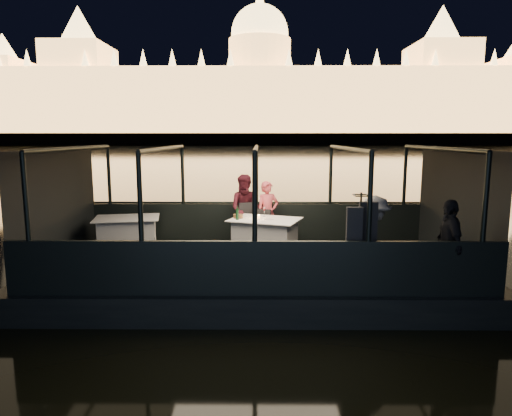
{
  "coord_description": "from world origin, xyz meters",
  "views": [
    {
      "loc": [
        0.08,
        -9.05,
        3.05
      ],
      "look_at": [
        0.0,
        0.4,
        1.55
      ],
      "focal_mm": 32.0,
      "sensor_mm": 36.0,
      "label": 1
    }
  ],
  "objects_px": {
    "chair_port_left": "(248,228)",
    "passenger_dark": "(449,239)",
    "passenger_stripe": "(374,235)",
    "wine_bottle": "(237,213)",
    "dining_table_central": "(265,236)",
    "chair_port_right": "(263,229)",
    "coat_stand": "(360,238)",
    "person_woman_coral": "(268,213)",
    "dining_table_aft": "(128,233)",
    "person_man_maroon": "(246,213)"
  },
  "relations": [
    {
      "from": "dining_table_central",
      "to": "chair_port_right",
      "type": "relative_size",
      "value": 1.68
    },
    {
      "from": "chair_port_left",
      "to": "passenger_dark",
      "type": "xyz_separation_m",
      "value": [
        3.41,
        -2.9,
        0.4
      ]
    },
    {
      "from": "dining_table_central",
      "to": "wine_bottle",
      "type": "relative_size",
      "value": 4.83
    },
    {
      "from": "chair_port_left",
      "to": "passenger_stripe",
      "type": "relative_size",
      "value": 0.65
    },
    {
      "from": "dining_table_central",
      "to": "person_man_maroon",
      "type": "relative_size",
      "value": 0.88
    },
    {
      "from": "person_man_maroon",
      "to": "wine_bottle",
      "type": "bearing_deg",
      "value": -98.14
    },
    {
      "from": "chair_port_right",
      "to": "coat_stand",
      "type": "bearing_deg",
      "value": -39.59
    },
    {
      "from": "person_man_maroon",
      "to": "dining_table_aft",
      "type": "bearing_deg",
      "value": -165.51
    },
    {
      "from": "chair_port_left",
      "to": "person_man_maroon",
      "type": "bearing_deg",
      "value": 74.63
    },
    {
      "from": "dining_table_central",
      "to": "chair_port_right",
      "type": "xyz_separation_m",
      "value": [
        -0.05,
        0.49,
        0.06
      ]
    },
    {
      "from": "dining_table_central",
      "to": "person_woman_coral",
      "type": "relative_size",
      "value": 0.97
    },
    {
      "from": "person_woman_coral",
      "to": "passenger_dark",
      "type": "distance_m",
      "value": 4.34
    },
    {
      "from": "chair_port_left",
      "to": "person_man_maroon",
      "type": "xyz_separation_m",
      "value": [
        -0.05,
        0.32,
        0.3
      ]
    },
    {
      "from": "coat_stand",
      "to": "person_woman_coral",
      "type": "relative_size",
      "value": 1.1
    },
    {
      "from": "chair_port_right",
      "to": "coat_stand",
      "type": "relative_size",
      "value": 0.52
    },
    {
      "from": "person_woman_coral",
      "to": "passenger_dark",
      "type": "xyz_separation_m",
      "value": [
        2.96,
        -3.18,
        0.1
      ]
    },
    {
      "from": "person_woman_coral",
      "to": "chair_port_right",
      "type": "bearing_deg",
      "value": -129.56
    },
    {
      "from": "dining_table_central",
      "to": "dining_table_aft",
      "type": "bearing_deg",
      "value": 174.86
    },
    {
      "from": "dining_table_central",
      "to": "chair_port_left",
      "type": "distance_m",
      "value": 0.71
    },
    {
      "from": "coat_stand",
      "to": "dining_table_aft",
      "type": "bearing_deg",
      "value": 149.65
    },
    {
      "from": "chair_port_right",
      "to": "passenger_stripe",
      "type": "distance_m",
      "value": 3.14
    },
    {
      "from": "coat_stand",
      "to": "passenger_stripe",
      "type": "xyz_separation_m",
      "value": [
        0.36,
        0.47,
        -0.05
      ]
    },
    {
      "from": "coat_stand",
      "to": "person_woman_coral",
      "type": "bearing_deg",
      "value": 113.76
    },
    {
      "from": "chair_port_right",
      "to": "coat_stand",
      "type": "xyz_separation_m",
      "value": [
        1.57,
        -2.91,
        0.45
      ]
    },
    {
      "from": "person_man_maroon",
      "to": "passenger_stripe",
      "type": "relative_size",
      "value": 1.08
    },
    {
      "from": "dining_table_central",
      "to": "wine_bottle",
      "type": "bearing_deg",
      "value": -172.03
    },
    {
      "from": "dining_table_aft",
      "to": "coat_stand",
      "type": "xyz_separation_m",
      "value": [
        4.61,
        -2.7,
        0.51
      ]
    },
    {
      "from": "dining_table_aft",
      "to": "person_man_maroon",
      "type": "relative_size",
      "value": 0.85
    },
    {
      "from": "coat_stand",
      "to": "wine_bottle",
      "type": "xyz_separation_m",
      "value": [
        -2.12,
        2.34,
        0.02
      ]
    },
    {
      "from": "passenger_dark",
      "to": "person_woman_coral",
      "type": "bearing_deg",
      "value": -135.21
    },
    {
      "from": "dining_table_central",
      "to": "chair_port_left",
      "type": "xyz_separation_m",
      "value": [
        -0.39,
        0.59,
        0.06
      ]
    },
    {
      "from": "passenger_stripe",
      "to": "wine_bottle",
      "type": "height_order",
      "value": "passenger_stripe"
    },
    {
      "from": "chair_port_left",
      "to": "chair_port_right",
      "type": "distance_m",
      "value": 0.35
    },
    {
      "from": "person_man_maroon",
      "to": "dining_table_central",
      "type": "bearing_deg",
      "value": -62.98
    },
    {
      "from": "dining_table_central",
      "to": "coat_stand",
      "type": "bearing_deg",
      "value": -57.87
    },
    {
      "from": "dining_table_aft",
      "to": "chair_port_right",
      "type": "xyz_separation_m",
      "value": [
        3.04,
        0.21,
        0.06
      ]
    },
    {
      "from": "dining_table_central",
      "to": "dining_table_aft",
      "type": "xyz_separation_m",
      "value": [
        -3.09,
        0.28,
        0.0
      ]
    },
    {
      "from": "chair_port_right",
      "to": "coat_stand",
      "type": "height_order",
      "value": "coat_stand"
    },
    {
      "from": "passenger_dark",
      "to": "dining_table_aft",
      "type": "bearing_deg",
      "value": -111.01
    },
    {
      "from": "person_woman_coral",
      "to": "dining_table_central",
      "type": "bearing_deg",
      "value": -116.44
    },
    {
      "from": "chair_port_left",
      "to": "passenger_dark",
      "type": "height_order",
      "value": "passenger_dark"
    },
    {
      "from": "passenger_dark",
      "to": "chair_port_left",
      "type": "bearing_deg",
      "value": -128.42
    },
    {
      "from": "dining_table_central",
      "to": "passenger_dark",
      "type": "relative_size",
      "value": 0.95
    },
    {
      "from": "dining_table_aft",
      "to": "passenger_stripe",
      "type": "bearing_deg",
      "value": -24.15
    },
    {
      "from": "dining_table_central",
      "to": "chair_port_right",
      "type": "bearing_deg",
      "value": 96.05
    },
    {
      "from": "person_woman_coral",
      "to": "person_man_maroon",
      "type": "height_order",
      "value": "person_man_maroon"
    },
    {
      "from": "dining_table_central",
      "to": "wine_bottle",
      "type": "distance_m",
      "value": 0.8
    },
    {
      "from": "dining_table_aft",
      "to": "coat_stand",
      "type": "relative_size",
      "value": 0.85
    },
    {
      "from": "dining_table_central",
      "to": "coat_stand",
      "type": "height_order",
      "value": "coat_stand"
    },
    {
      "from": "chair_port_right",
      "to": "passenger_dark",
      "type": "distance_m",
      "value": 4.18
    }
  ]
}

